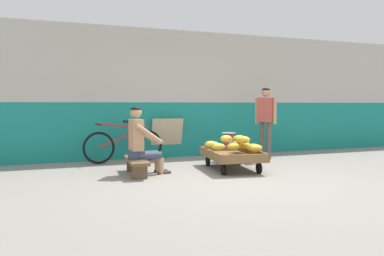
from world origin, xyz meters
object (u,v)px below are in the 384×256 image
at_px(low_bench, 136,163).
at_px(bicycle_near_left, 124,145).
at_px(vendor_seated, 141,141).
at_px(sign_board, 167,138).
at_px(customer_adult, 266,115).
at_px(shopping_bag, 253,158).
at_px(weighing_scale, 229,139).
at_px(banana_cart, 232,156).
at_px(plastic_crate, 228,154).

height_order(low_bench, bicycle_near_left, bicycle_near_left).
relative_size(vendor_seated, sign_board, 1.31).
bearing_deg(customer_adult, shopping_bag, -139.41).
xyz_separation_m(weighing_scale, shopping_bag, (0.29, -0.53, -0.33)).
bearing_deg(shopping_bag, sign_board, 132.25).
relative_size(low_bench, shopping_bag, 4.68).
distance_m(vendor_seated, bicycle_near_left, 1.50).
height_order(banana_cart, low_bench, banana_cart).
bearing_deg(banana_cart, sign_board, 108.17).
height_order(weighing_scale, shopping_bag, weighing_scale).
distance_m(banana_cart, plastic_crate, 1.08).
bearing_deg(vendor_seated, banana_cart, -3.19).
xyz_separation_m(plastic_crate, shopping_bag, (0.29, -0.53, -0.03)).
height_order(banana_cart, customer_adult, customer_adult).
height_order(weighing_scale, customer_adult, customer_adult).
bearing_deg(low_bench, plastic_crate, 22.74).
relative_size(bicycle_near_left, shopping_bag, 6.90).
distance_m(plastic_crate, bicycle_near_left, 2.17).
relative_size(low_bench, sign_board, 1.29).
height_order(plastic_crate, shopping_bag, plastic_crate).
bearing_deg(plastic_crate, vendor_seated, -156.50).
bearing_deg(customer_adult, low_bench, -164.01).
height_order(low_bench, weighing_scale, weighing_scale).
xyz_separation_m(banana_cart, bicycle_near_left, (-1.66, 1.57, 0.11)).
xyz_separation_m(plastic_crate, weighing_scale, (0.00, -0.00, 0.30)).
distance_m(low_bench, customer_adult, 3.22).
height_order(vendor_seated, shopping_bag, vendor_seated).
bearing_deg(banana_cart, plastic_crate, 67.13).
bearing_deg(weighing_scale, customer_adult, -2.58).
bearing_deg(bicycle_near_left, banana_cart, -43.51).
distance_m(low_bench, bicycle_near_left, 1.50).
bearing_deg(sign_board, shopping_bag, -47.75).
bearing_deg(vendor_seated, bicycle_near_left, 90.39).
bearing_deg(banana_cart, low_bench, 177.11).
relative_size(banana_cart, weighing_scale, 5.14).
xyz_separation_m(vendor_seated, sign_board, (1.01, 1.84, -0.13)).
xyz_separation_m(vendor_seated, plastic_crate, (2.07, 0.90, -0.42)).
height_order(plastic_crate, customer_adult, customer_adult).
bearing_deg(plastic_crate, banana_cart, -112.87).
xyz_separation_m(low_bench, vendor_seated, (0.09, 0.00, 0.37)).
distance_m(vendor_seated, plastic_crate, 2.29).
relative_size(vendor_seated, customer_adult, 0.75).
xyz_separation_m(plastic_crate, sign_board, (-1.05, 0.95, 0.28)).
bearing_deg(weighing_scale, vendor_seated, -156.53).
relative_size(low_bench, customer_adult, 0.73).
bearing_deg(bicycle_near_left, plastic_crate, -15.72).
xyz_separation_m(weighing_scale, sign_board, (-1.05, 0.95, -0.02)).
distance_m(customer_adult, shopping_bag, 1.12).
xyz_separation_m(low_bench, customer_adult, (3.01, 0.86, 0.75)).
height_order(plastic_crate, weighing_scale, weighing_scale).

